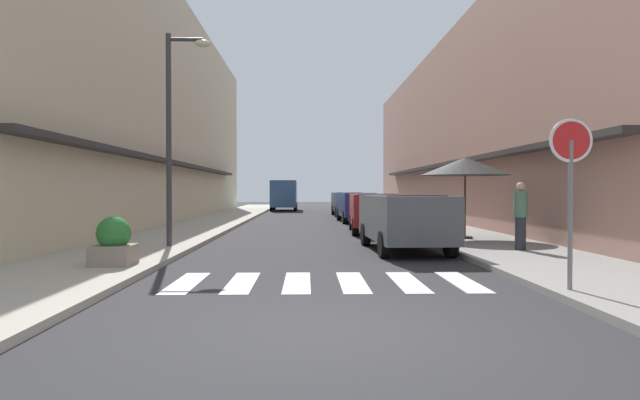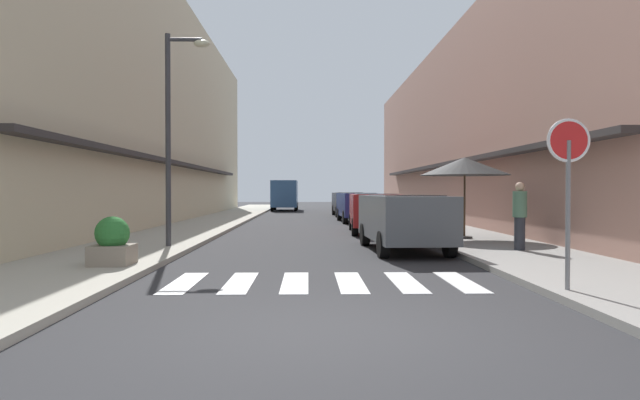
% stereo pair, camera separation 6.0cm
% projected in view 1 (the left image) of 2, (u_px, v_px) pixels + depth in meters
% --- Properties ---
extents(ground_plane, '(102.08, 102.08, 0.00)m').
position_uv_depth(ground_plane, '(314.00, 226.00, 24.69)').
color(ground_plane, '#2B2B2D').
extents(sidewalk_left, '(3.10, 64.96, 0.12)m').
position_uv_depth(sidewalk_left, '(206.00, 225.00, 24.57)').
color(sidewalk_left, '#ADA899').
rests_on(sidewalk_left, ground_plane).
extents(sidewalk_right, '(3.10, 64.96, 0.12)m').
position_uv_depth(sidewalk_right, '(421.00, 224.00, 24.80)').
color(sidewalk_right, gray).
rests_on(sidewalk_right, ground_plane).
extents(building_row_left, '(5.50, 43.76, 11.16)m').
position_uv_depth(building_row_left, '(124.00, 105.00, 25.69)').
color(building_row_left, beige).
rests_on(building_row_left, ground_plane).
extents(building_row_right, '(5.50, 43.76, 9.11)m').
position_uv_depth(building_row_right, '(500.00, 128.00, 26.14)').
color(building_row_right, '#A87A6B').
rests_on(building_row_right, ground_plane).
extents(crosswalk, '(5.20, 2.20, 0.01)m').
position_uv_depth(crosswalk, '(325.00, 282.00, 9.44)').
color(crosswalk, silver).
rests_on(crosswalk, ground_plane).
extents(parked_car_near, '(1.95, 4.56, 1.47)m').
position_uv_depth(parked_car_near, '(404.00, 216.00, 14.34)').
color(parked_car_near, '#4C5156').
rests_on(parked_car_near, ground_plane).
extents(parked_car_mid, '(1.97, 4.48, 1.47)m').
position_uv_depth(parked_car_mid, '(375.00, 208.00, 20.53)').
color(parked_car_mid, maroon).
rests_on(parked_car_mid, ground_plane).
extents(parked_car_far, '(1.94, 4.50, 1.47)m').
position_uv_depth(parked_car_far, '(358.00, 204.00, 27.44)').
color(parked_car_far, navy).
rests_on(parked_car_far, ground_plane).
extents(parked_car_distant, '(1.90, 4.47, 1.47)m').
position_uv_depth(parked_car_distant, '(348.00, 201.00, 33.98)').
color(parked_car_distant, black).
rests_on(parked_car_distant, ground_plane).
extents(delivery_van, '(2.01, 5.40, 2.37)m').
position_uv_depth(delivery_van, '(284.00, 193.00, 43.35)').
color(delivery_van, '#33598C').
rests_on(delivery_van, ground_plane).
extents(round_street_sign, '(0.65, 0.07, 2.53)m').
position_uv_depth(round_street_sign, '(571.00, 159.00, 8.09)').
color(round_street_sign, slate).
rests_on(round_street_sign, sidewalk_right).
extents(street_lamp, '(1.19, 0.28, 5.60)m').
position_uv_depth(street_lamp, '(176.00, 117.00, 14.48)').
color(street_lamp, '#38383D').
rests_on(street_lamp, sidewalk_left).
extents(cafe_umbrella, '(2.74, 2.74, 2.48)m').
position_uv_depth(cafe_umbrella, '(465.00, 167.00, 16.81)').
color(cafe_umbrella, '#262626').
rests_on(cafe_umbrella, sidewalk_right).
extents(planter_corner, '(0.77, 0.77, 0.96)m').
position_uv_depth(planter_corner, '(114.00, 243.00, 10.83)').
color(planter_corner, gray).
rests_on(planter_corner, sidewalk_left).
extents(pedestrian_walking_near, '(0.34, 0.34, 1.67)m').
position_uv_depth(pedestrian_walking_near, '(521.00, 214.00, 13.51)').
color(pedestrian_walking_near, '#282B33').
rests_on(pedestrian_walking_near, sidewalk_right).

